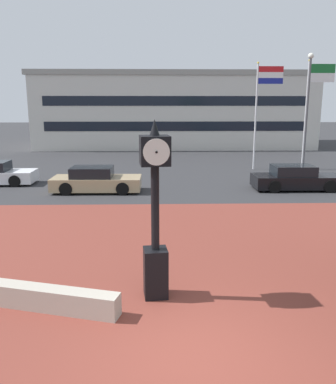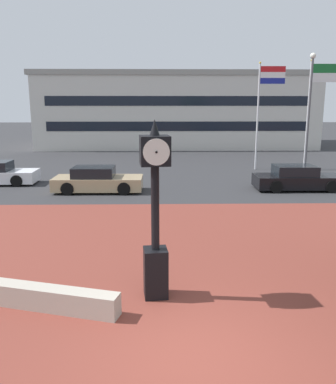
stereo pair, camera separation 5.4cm
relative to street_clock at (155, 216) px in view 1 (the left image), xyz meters
The scene contains 10 objects.
ground_plane 3.07m from the street_clock, 73.55° to the right, with size 200.00×200.00×0.00m, color #2D2D30.
plaza_brick_paving 2.37m from the street_clock, 61.02° to the left, with size 44.00×15.02×0.01m, color brown.
planter_wall 2.91m from the street_clock, 166.24° to the right, with size 3.20×0.40×0.50m, color #ADA393.
street_clock is the anchor object (origin of this frame).
car_street_near 13.91m from the street_clock, 58.08° to the left, with size 4.55×1.90×1.28m.
car_street_mid 11.98m from the street_clock, 105.05° to the left, with size 4.50×1.97×1.28m.
flagpole_primary 20.02m from the street_clock, 69.35° to the left, with size 1.78×0.14×7.14m.
flagpole_secondary 21.47m from the street_clock, 60.71° to the left, with size 1.84×0.14×7.29m.
civic_building 36.39m from the street_clock, 87.02° to the left, with size 28.50×12.98×7.63m.
street_lamp_post 19.77m from the street_clock, 60.54° to the left, with size 0.36×0.36×7.51m.
Camera 1 is at (-0.63, -6.19, 4.32)m, focal length 37.08 mm.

